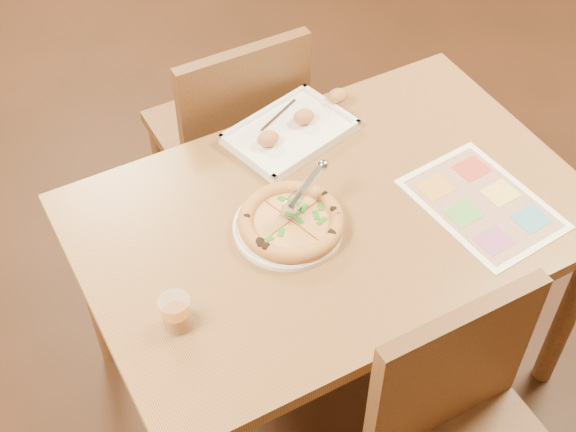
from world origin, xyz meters
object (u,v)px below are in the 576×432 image
glass_tumbler (176,315)px  chair_near (468,429)px  menu (482,204)px  dining_table (333,234)px  chair_far (234,123)px  plate (288,227)px  pizza_cutter (302,193)px  pizza (291,221)px  appetizer_tray (293,130)px

glass_tumbler → chair_near: bearing=-43.8°
glass_tumbler → menu: bearing=-2.1°
dining_table → chair_far: bearing=90.0°
plate → pizza_cutter: size_ratio=1.70×
chair_near → pizza_cutter: size_ratio=2.88×
plate → pizza: pizza is taller
chair_near → pizza: (-0.12, 0.60, 0.18)m
pizza → glass_tumbler: bearing=-160.3°
pizza_cutter → menu: size_ratio=0.42×
dining_table → pizza_cutter: 0.20m
appetizer_tray → menu: bearing=-57.8°
pizza_cutter → glass_tumbler: pizza_cutter is taller
plate → glass_tumbler: glass_tumbler is taller
pizza → glass_tumbler: size_ratio=2.99×
plate → glass_tumbler: (-0.36, -0.13, 0.03)m
chair_near → appetizer_tray: size_ratio=1.17×
chair_far → appetizer_tray: 0.34m
appetizer_tray → menu: (0.30, -0.47, -0.01)m
chair_near → plate: size_ratio=1.69×
chair_near → plate: bearing=102.4°
plate → pizza: size_ratio=1.03×
dining_table → chair_far: chair_far is taller
chair_far → pizza: 0.64m
plate → pizza_cutter: bearing=19.3°
dining_table → appetizer_tray: size_ratio=3.23×
dining_table → glass_tumbler: glass_tumbler is taller
dining_table → chair_far: 0.61m
dining_table → glass_tumbler: bearing=-165.2°
pizza → menu: size_ratio=0.70×
plate → menu: plate is taller
chair_near → pizza_cutter: 0.67m
chair_far → pizza_cutter: (-0.08, -0.58, 0.24)m
chair_near → chair_far: size_ratio=1.00×
plate → appetizer_tray: appetizer_tray is taller
chair_far → pizza: bearing=78.3°
chair_near → glass_tumbler: size_ratio=5.21×
pizza_cutter → glass_tumbler: 0.44m
glass_tumbler → menu: size_ratio=0.23×
chair_near → glass_tumbler: (-0.49, 0.47, 0.19)m
pizza → pizza_cutter: pizza_cutter is taller
glass_tumbler → pizza_cutter: bearing=20.3°
plate → appetizer_tray: bearing=59.0°
chair_far → appetizer_tray: size_ratio=1.17×
plate → menu: size_ratio=0.72×
menu → chair_near: bearing=-128.5°
pizza → pizza_cutter: 0.08m
dining_table → plate: size_ratio=4.68×
pizza_cutter → pizza: bearing=-177.2°
chair_far → menu: (0.35, -0.76, 0.16)m
pizza → chair_far: bearing=78.3°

